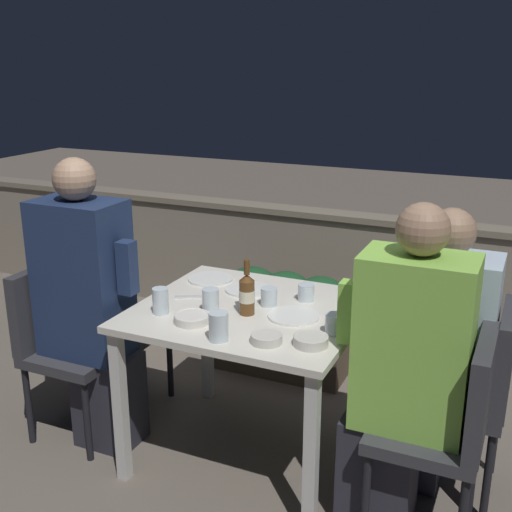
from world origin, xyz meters
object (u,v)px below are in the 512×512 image
Objects in this scene: person_navy_jumper at (90,305)px; chair_right_near at (452,418)px; person_green_blouse at (403,373)px; potted_plant at (100,274)px; chair_left_near at (62,334)px; person_blue_shirt at (432,351)px; beer_bottle at (247,294)px; chair_left_far at (107,312)px; chair_right_far at (478,382)px.

person_navy_jumper is 1.63× the size of chair_right_near.
person_green_blouse reaches higher than potted_plant.
potted_plant is (-0.46, 0.89, -0.04)m from chair_left_near.
chair_right_near is at bearing -67.84° from person_blue_shirt.
person_navy_jumper is at bearing -168.00° from person_blue_shirt.
person_navy_jumper is at bearing -171.68° from beer_bottle.
chair_right_near is 0.24m from person_green_blouse.
potted_plant is at bearing 156.71° from person_green_blouse.
person_navy_jumper is at bearing 179.76° from person_green_blouse.
potted_plant is (-2.09, 0.90, -0.19)m from person_green_blouse.
chair_right_near is at bearing -0.21° from person_navy_jumper.
person_navy_jumper is at bearing -0.00° from chair_left_near.
chair_left_far is at bearing 168.74° from person_green_blouse.
chair_right_near is (1.82, -0.01, 0.00)m from chair_left_near.
person_blue_shirt is (-0.19, 0.00, 0.10)m from chair_right_far.
potted_plant is at bearing 150.62° from beer_bottle.
chair_right_near is (1.63, -0.01, -0.18)m from person_navy_jumper.
beer_bottle is (-0.75, -0.21, 0.21)m from person_blue_shirt.
chair_right_far is (0.06, 0.32, 0.00)m from chair_right_near.
chair_left_near is 0.61× the size of person_navy_jumper.
person_green_blouse is 1.07× the size of person_blue_shirt.
person_navy_jumper is at bearing -63.83° from chair_left_far.
person_green_blouse is 0.73m from beer_bottle.
beer_bottle is at bearing -167.48° from chair_right_far.
chair_right_near is 1.09× the size of potted_plant.
chair_right_far is at bearing 0.21° from chair_left_far.
chair_left_near is 1.72m from person_blue_shirt.
chair_right_far is (1.88, 0.32, 0.00)m from chair_left_near.
person_green_blouse is (-0.19, -0.00, 0.14)m from chair_right_near.
chair_right_near is 1.00× the size of chair_right_far.
person_navy_jumper is 1.64m from chair_right_near.
chair_right_near reaches higher than potted_plant.
person_green_blouse is (1.44, -0.01, -0.03)m from person_navy_jumper.
person_navy_jumper is at bearing 179.79° from chair_right_near.
person_green_blouse is at bearing -11.26° from chair_left_far.
person_navy_jumper reaches higher than chair_left_near.
person_navy_jumper is 1.05× the size of person_green_blouse.
beer_bottle is at bearing 6.68° from chair_left_near.
person_green_blouse reaches higher than chair_right_near.
chair_left_near is 1.00× the size of chair_right_far.
beer_bottle reaches higher than chair_right_far.
chair_left_near is 1.00× the size of chair_right_near.
chair_right_near is 0.36m from person_blue_shirt.
chair_left_near is 1.82m from chair_right_near.
chair_left_far is 1.09× the size of potted_plant.
chair_left_near is 0.31m from chair_left_far.
potted_plant is (-1.39, 0.78, -0.35)m from beer_bottle.
beer_bottle is (-0.94, -0.21, 0.31)m from chair_right_far.
beer_bottle reaches higher than potted_plant.
chair_left_near and chair_right_far have the same top height.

